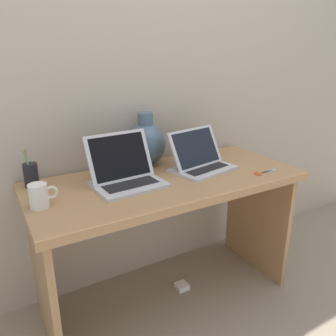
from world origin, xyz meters
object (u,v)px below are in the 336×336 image
object	(u,v)px
laptop_right	(200,159)
pen_cup	(31,175)
coffee_mug	(39,196)
power_brick	(182,286)
laptop_left	(124,171)
green_vase	(146,143)
scissors	(262,173)

from	to	relation	value
laptop_right	pen_cup	distance (m)	0.84
coffee_mug	power_brick	size ratio (longest dim) A/B	1.63
laptop_left	green_vase	bearing A→B (deg)	43.81
power_brick	scissors	bearing A→B (deg)	-31.48
coffee_mug	laptop_left	bearing A→B (deg)	9.96
laptop_left	laptop_right	size ratio (longest dim) A/B	0.92
green_vase	power_brick	world-z (taller)	green_vase
coffee_mug	laptop_right	bearing A→B (deg)	4.31
pen_cup	laptop_right	bearing A→B (deg)	-12.96
green_vase	laptop_left	bearing A→B (deg)	-136.19
laptop_right	coffee_mug	distance (m)	0.82
power_brick	green_vase	bearing A→B (deg)	115.69
laptop_right	power_brick	world-z (taller)	laptop_right
green_vase	scissors	bearing A→B (deg)	-43.78
laptop_left	green_vase	xyz separation A→B (m)	(0.22, 0.21, 0.06)
laptop_left	pen_cup	bearing A→B (deg)	155.05
laptop_right	pen_cup	size ratio (longest dim) A/B	1.99
pen_cup	scissors	bearing A→B (deg)	-20.89
pen_cup	power_brick	size ratio (longest dim) A/B	2.59
laptop_left	coffee_mug	distance (m)	0.40
laptop_left	scissors	distance (m)	0.71
laptop_left	power_brick	size ratio (longest dim) A/B	4.77
green_vase	scissors	xyz separation A→B (m)	(0.45, -0.43, -0.12)
laptop_left	pen_cup	distance (m)	0.43
laptop_right	scissors	xyz separation A→B (m)	(0.24, -0.22, -0.05)
laptop_right	green_vase	bearing A→B (deg)	134.11
green_vase	power_brick	distance (m)	0.87
green_vase	scissors	world-z (taller)	green_vase
coffee_mug	scissors	xyz separation A→B (m)	(1.06, -0.15, -0.05)
green_vase	pen_cup	world-z (taller)	green_vase
laptop_right	coffee_mug	size ratio (longest dim) A/B	3.15
pen_cup	power_brick	distance (m)	1.07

